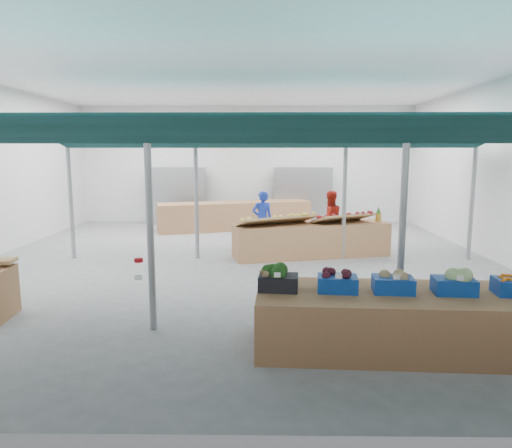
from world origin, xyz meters
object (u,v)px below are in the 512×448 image
object	(u,v)px
fruit_counter	(311,240)
veg_counter	(408,321)
vendor_right	(330,219)
vendor_left	(262,219)

from	to	relation	value
fruit_counter	veg_counter	bearing A→B (deg)	-96.51
veg_counter	vendor_right	size ratio (longest dim) A/B	2.54
fruit_counter	vendor_left	distance (m)	1.67
veg_counter	vendor_left	bearing A→B (deg)	109.09
fruit_counter	vendor_left	xyz separation A→B (m)	(-1.20, 1.10, 0.35)
vendor_left	vendor_right	xyz separation A→B (m)	(1.80, 0.00, 0.00)
vendor_left	fruit_counter	bearing A→B (deg)	123.89
vendor_left	vendor_right	distance (m)	1.80
vendor_left	veg_counter	bearing A→B (deg)	92.49
vendor_right	fruit_counter	bearing A→B (deg)	47.79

